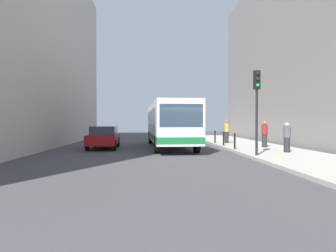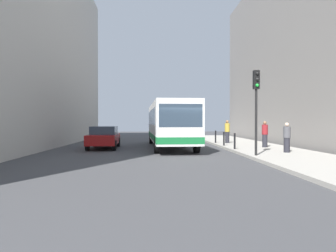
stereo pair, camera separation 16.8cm
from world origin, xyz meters
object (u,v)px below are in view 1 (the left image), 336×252
(pedestrian_near_signal, at_px, (287,138))
(bus, at_px, (169,123))
(pedestrian_far_sidewalk, at_px, (227,132))
(pedestrian_mid_sidewalk, at_px, (265,134))
(bollard_mid, at_px, (224,139))
(car_beside_bus, at_px, (104,137))
(traffic_light, at_px, (257,96))
(bollard_near, at_px, (235,141))
(bollard_far, at_px, (215,137))

(pedestrian_near_signal, bearing_deg, bus, 109.60)
(pedestrian_near_signal, distance_m, pedestrian_far_sidewalk, 7.42)
(pedestrian_mid_sidewalk, bearing_deg, pedestrian_far_sidewalk, -147.61)
(bollard_mid, distance_m, pedestrian_far_sidewalk, 2.65)
(pedestrian_far_sidewalk, bearing_deg, pedestrian_near_signal, -88.82)
(bus, bearing_deg, car_beside_bus, 6.09)
(traffic_light, relative_size, pedestrian_mid_sidewalk, 2.45)
(bollard_near, bearing_deg, pedestrian_mid_sidewalk, 28.17)
(traffic_light, bearing_deg, pedestrian_near_signal, 32.20)
(bollard_mid, relative_size, pedestrian_far_sidewalk, 0.54)
(pedestrian_mid_sidewalk, xyz_separation_m, pedestrian_far_sidewalk, (-1.45, 3.97, 0.05))
(bollard_near, distance_m, bollard_far, 5.45)
(traffic_light, bearing_deg, pedestrian_mid_sidewalk, 64.71)
(bus, relative_size, traffic_light, 2.71)
(car_beside_bus, xyz_separation_m, traffic_light, (8.24, -6.00, 2.22))
(bollard_mid, xyz_separation_m, bollard_far, (0.00, 2.73, 0.00))
(car_beside_bus, distance_m, bollard_near, 8.53)
(pedestrian_mid_sidewalk, bearing_deg, car_beside_bus, -84.94)
(bus, xyz_separation_m, pedestrian_near_signal, (5.95, -5.34, -0.79))
(traffic_light, bearing_deg, bollard_far, 90.65)
(bollard_near, height_order, pedestrian_near_signal, pedestrian_near_signal)
(bollard_far, distance_m, pedestrian_mid_sidewalk, 4.82)
(traffic_light, xyz_separation_m, bollard_near, (-0.10, 3.43, -2.38))
(pedestrian_mid_sidewalk, bearing_deg, bollard_near, -49.46)
(pedestrian_near_signal, distance_m, pedestrian_mid_sidewalk, 3.32)
(bollard_mid, bearing_deg, bollard_far, 90.00)
(traffic_light, distance_m, bollard_mid, 6.60)
(car_beside_bus, xyz_separation_m, bollard_mid, (8.14, 0.16, -0.16))
(car_beside_bus, bearing_deg, pedestrian_mid_sidewalk, 170.89)
(bollard_far, bearing_deg, pedestrian_mid_sidewalk, -61.40)
(traffic_light, xyz_separation_m, bollard_far, (-0.10, 8.88, -2.38))
(pedestrian_near_signal, bearing_deg, traffic_light, -176.28)
(bollard_far, height_order, pedestrian_near_signal, pedestrian_near_signal)
(pedestrian_far_sidewalk, bearing_deg, bollard_far, 154.32)
(traffic_light, height_order, bollard_far, traffic_light)
(bollard_mid, relative_size, pedestrian_mid_sidewalk, 0.57)
(car_beside_bus, height_order, bollard_mid, car_beside_bus)
(bollard_far, bearing_deg, pedestrian_near_signal, -73.54)
(bollard_far, distance_m, pedestrian_far_sidewalk, 0.98)
(bus, distance_m, traffic_light, 7.80)
(car_beside_bus, relative_size, bollard_far, 4.69)
(car_beside_bus, height_order, bollard_far, car_beside_bus)
(bollard_far, bearing_deg, bollard_near, -90.00)
(bollard_mid, relative_size, bollard_far, 1.00)
(bollard_far, bearing_deg, traffic_light, -89.35)
(bus, bearing_deg, bollard_near, 136.07)
(traffic_light, distance_m, bollard_near, 4.17)
(pedestrian_near_signal, height_order, pedestrian_far_sidewalk, pedestrian_far_sidewalk)
(bus, height_order, bollard_far, bus)
(car_beside_bus, distance_m, bollard_mid, 8.14)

